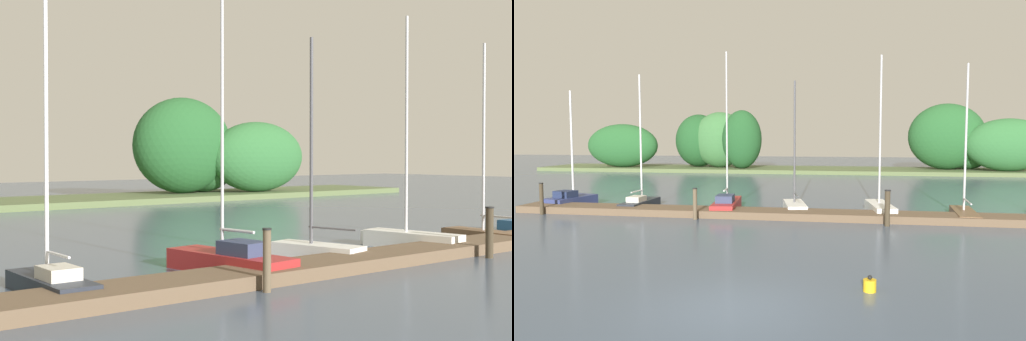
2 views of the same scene
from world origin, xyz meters
TOP-DOWN VIEW (x-y plane):
  - dock_pier at (0.00, 11.96)m, footprint 28.46×1.80m
  - far_shore at (-0.23, 41.12)m, footprint 64.83×8.00m
  - sailboat_1 at (-8.59, 13.63)m, footprint 1.00×3.56m
  - sailboat_2 at (-3.67, 13.48)m, footprint 1.61×4.41m
  - sailboat_3 at (-0.11, 13.85)m, footprint 1.59×3.23m
  - sailboat_4 at (4.22, 13.68)m, footprint 1.41×3.76m
  - sailboat_5 at (8.17, 13.25)m, footprint 1.26×3.92m
  - mooring_piling_1 at (-4.50, 10.78)m, footprint 0.22×0.22m
  - mooring_piling_2 at (4.34, 10.61)m, footprint 0.27×0.27m

SIDE VIEW (x-z plane):
  - dock_pier at x=0.00m, z-range 0.00..0.35m
  - sailboat_5 at x=8.17m, z-range -3.31..4.07m
  - sailboat_1 at x=-8.59m, z-range -3.26..4.02m
  - sailboat_3 at x=-0.11m, z-range -3.01..3.79m
  - sailboat_2 at x=-3.67m, z-range -3.76..4.58m
  - sailboat_4 at x=4.22m, z-range -3.56..4.40m
  - mooring_piling_1 at x=-4.50m, z-range 0.01..1.50m
  - mooring_piling_2 at x=4.34m, z-range 0.01..1.60m
  - far_shore at x=-0.23m, z-range -0.84..6.61m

